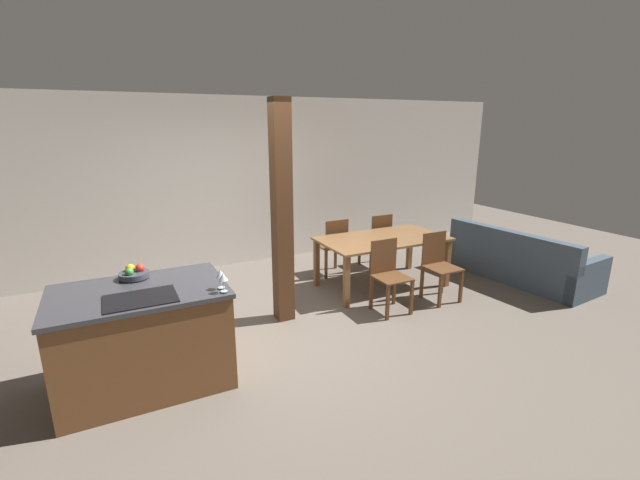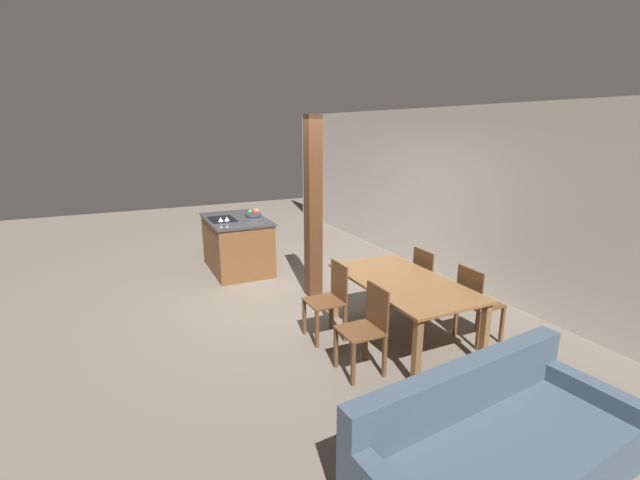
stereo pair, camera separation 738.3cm
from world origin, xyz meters
name	(u,v)px [view 2 (the right image)]	position (x,y,z in m)	size (l,w,h in m)	color
ground_plane	(290,294)	(0.00, 0.00, 0.00)	(16.00, 16.00, 0.00)	#665B51
wall_back	(438,192)	(0.00, 2.65, 1.35)	(11.20, 0.08, 2.70)	silver
kitchen_island	(237,244)	(-1.44, -0.40, 0.46)	(1.44, 0.94, 0.92)	brown
fruit_bowl	(254,214)	(-1.45, -0.08, 0.96)	(0.27, 0.27, 0.12)	#383D47
wine_glass_near	(221,220)	(-0.80, -0.79, 1.04)	(0.08, 0.08, 0.16)	silver
wine_glass_middle	(227,219)	(-0.80, -0.70, 1.04)	(0.08, 0.08, 0.16)	silver
dining_table	(403,288)	(1.82, 0.66, 0.63)	(1.80, 0.99, 0.72)	brown
dining_chair_near_left	(330,299)	(1.42, -0.06, 0.48)	(0.40, 0.40, 0.89)	brown
dining_chair_near_right	(366,327)	(2.23, -0.06, 0.48)	(0.40, 0.40, 0.89)	brown
dining_chair_far_left	(429,280)	(1.42, 1.38, 0.48)	(0.40, 0.40, 0.89)	brown
dining_chair_far_right	(476,302)	(2.23, 1.38, 0.48)	(0.40, 0.40, 0.89)	brown
couch	(495,454)	(3.85, -0.04, 0.26)	(1.06, 2.13, 0.79)	#3D4C5B
timber_post	(313,209)	(0.16, 0.30, 1.28)	(0.20, 0.20, 2.55)	#4C2D19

